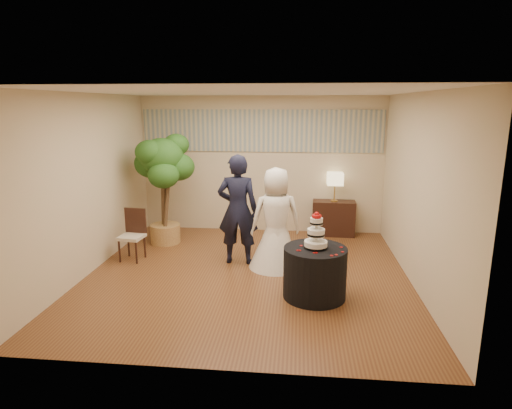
# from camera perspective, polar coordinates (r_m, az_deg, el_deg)

# --- Properties ---
(floor) EXTENTS (5.00, 5.00, 0.00)m
(floor) POSITION_cam_1_polar(r_m,az_deg,el_deg) (6.84, -1.18, -9.34)
(floor) COLOR brown
(floor) RESTS_ON ground
(ceiling) EXTENTS (5.00, 5.00, 0.00)m
(ceiling) POSITION_cam_1_polar(r_m,az_deg,el_deg) (6.32, -1.31, 14.80)
(ceiling) COLOR white
(ceiling) RESTS_ON wall_back
(wall_back) EXTENTS (5.00, 0.06, 2.80)m
(wall_back) POSITION_cam_1_polar(r_m,az_deg,el_deg) (8.89, 0.72, 5.30)
(wall_back) COLOR beige
(wall_back) RESTS_ON ground
(wall_front) EXTENTS (5.00, 0.06, 2.80)m
(wall_front) POSITION_cam_1_polar(r_m,az_deg,el_deg) (4.04, -5.56, -4.49)
(wall_front) COLOR beige
(wall_front) RESTS_ON ground
(wall_left) EXTENTS (0.06, 5.00, 2.80)m
(wall_left) POSITION_cam_1_polar(r_m,az_deg,el_deg) (7.18, -21.48, 2.47)
(wall_left) COLOR beige
(wall_left) RESTS_ON ground
(wall_right) EXTENTS (0.06, 5.00, 2.80)m
(wall_right) POSITION_cam_1_polar(r_m,az_deg,el_deg) (6.62, 20.78, 1.69)
(wall_right) COLOR beige
(wall_right) RESTS_ON ground
(mural_border) EXTENTS (4.90, 0.02, 0.85)m
(mural_border) POSITION_cam_1_polar(r_m,az_deg,el_deg) (8.80, 0.72, 9.79)
(mural_border) COLOR #9DA292
(mural_border) RESTS_ON wall_back
(groom) EXTENTS (0.68, 0.45, 1.85)m
(groom) POSITION_cam_1_polar(r_m,az_deg,el_deg) (7.09, -2.45, -0.69)
(groom) COLOR black
(groom) RESTS_ON floor
(bride) EXTENTS (1.06, 1.06, 1.66)m
(bride) POSITION_cam_1_polar(r_m,az_deg,el_deg) (6.92, 2.68, -1.83)
(bride) COLOR white
(bride) RESTS_ON floor
(cake_table) EXTENTS (1.06, 1.06, 0.72)m
(cake_table) POSITION_cam_1_polar(r_m,az_deg,el_deg) (6.04, 7.84, -8.97)
(cake_table) COLOR black
(cake_table) RESTS_ON floor
(wedding_cake) EXTENTS (0.32, 0.32, 0.51)m
(wedding_cake) POSITION_cam_1_polar(r_m,az_deg,el_deg) (5.83, 8.03, -3.39)
(wedding_cake) COLOR white
(wedding_cake) RESTS_ON cake_table
(console) EXTENTS (0.86, 0.40, 0.71)m
(console) POSITION_cam_1_polar(r_m,az_deg,el_deg) (8.89, 10.29, -1.79)
(console) COLOR black
(console) RESTS_ON floor
(table_lamp) EXTENTS (0.31, 0.31, 0.58)m
(table_lamp) POSITION_cam_1_polar(r_m,az_deg,el_deg) (8.75, 10.46, 2.30)
(table_lamp) COLOR beige
(table_lamp) RESTS_ON console
(ficus_tree) EXTENTS (1.19, 1.19, 2.13)m
(ficus_tree) POSITION_cam_1_polar(r_m,az_deg,el_deg) (8.28, -12.27, 2.06)
(ficus_tree) COLOR #27581B
(ficus_tree) RESTS_ON floor
(side_chair) EXTENTS (0.45, 0.47, 0.88)m
(side_chair) POSITION_cam_1_polar(r_m,az_deg,el_deg) (7.63, -16.28, -3.98)
(side_chair) COLOR black
(side_chair) RESTS_ON floor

